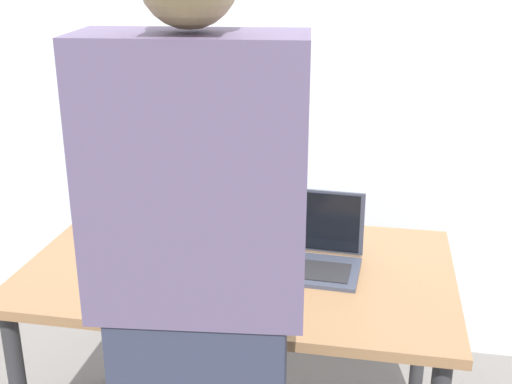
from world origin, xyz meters
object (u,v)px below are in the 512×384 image
(beer_bottle_green, at_px, (98,187))
(person_figure, at_px, (200,334))
(laptop, at_px, (308,249))
(beer_bottle_brown, at_px, (150,187))
(beer_bottle_amber, at_px, (108,190))
(beer_bottle_dark, at_px, (126,193))

(beer_bottle_green, bearing_deg, person_figure, -55.26)
(laptop, distance_m, beer_bottle_brown, 0.67)
(person_figure, bearing_deg, beer_bottle_green, 124.74)
(beer_bottle_amber, bearing_deg, beer_bottle_brown, 10.65)
(laptop, height_order, beer_bottle_green, beer_bottle_green)
(beer_bottle_dark, bearing_deg, beer_bottle_amber, 168.34)
(beer_bottle_brown, bearing_deg, beer_bottle_dark, -150.34)
(beer_bottle_brown, bearing_deg, person_figure, -64.25)
(laptop, bearing_deg, person_figure, -104.23)
(beer_bottle_dark, relative_size, beer_bottle_brown, 0.90)
(beer_bottle_green, bearing_deg, laptop, -19.50)
(beer_bottle_dark, relative_size, person_figure, 0.17)
(laptop, height_order, beer_bottle_dark, beer_bottle_dark)
(laptop, relative_size, beer_bottle_amber, 1.19)
(person_figure, bearing_deg, laptop, 75.77)
(beer_bottle_dark, distance_m, beer_bottle_amber, 0.08)
(beer_bottle_amber, height_order, person_figure, person_figure)
(beer_bottle_amber, relative_size, beer_bottle_green, 1.04)
(laptop, distance_m, person_figure, 0.68)
(beer_bottle_dark, distance_m, person_figure, 1.02)
(beer_bottle_dark, height_order, beer_bottle_brown, beer_bottle_brown)
(beer_bottle_dark, relative_size, beer_bottle_amber, 1.04)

